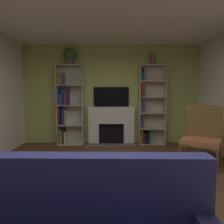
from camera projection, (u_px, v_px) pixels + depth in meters
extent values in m
plane|color=brown|center=(113.00, 195.00, 2.67)|extent=(7.21, 7.21, 0.00)
cube|color=#ADC369|center=(111.00, 94.00, 5.57)|extent=(5.10, 0.06, 2.79)
cube|color=white|center=(94.00, 134.00, 5.51)|extent=(0.29, 0.23, 0.58)
cube|color=white|center=(129.00, 133.00, 5.52)|extent=(0.29, 0.23, 0.58)
cube|color=white|center=(111.00, 115.00, 5.47)|extent=(1.28, 0.23, 0.47)
cube|color=black|center=(111.00, 133.00, 5.59)|extent=(0.70, 0.08, 0.58)
cube|color=#605651|center=(111.00, 145.00, 5.28)|extent=(1.38, 0.30, 0.03)
cube|color=black|center=(111.00, 97.00, 5.52)|extent=(0.99, 0.06, 0.55)
cube|color=beige|center=(58.00, 105.00, 5.38)|extent=(0.02, 0.34, 2.19)
cube|color=beige|center=(83.00, 105.00, 5.39)|extent=(0.02, 0.34, 2.19)
cube|color=beige|center=(72.00, 105.00, 5.54)|extent=(0.72, 0.02, 2.19)
cube|color=beige|center=(71.00, 144.00, 5.48)|extent=(0.68, 0.34, 0.02)
cube|color=#A53722|center=(60.00, 137.00, 5.51)|extent=(0.02, 0.19, 0.36)
cube|color=beige|center=(61.00, 136.00, 5.50)|extent=(0.02, 0.21, 0.40)
cube|color=olive|center=(62.00, 137.00, 5.47)|extent=(0.04, 0.28, 0.35)
cube|color=black|center=(64.00, 135.00, 5.51)|extent=(0.03, 0.19, 0.46)
cube|color=beige|center=(66.00, 137.00, 5.47)|extent=(0.04, 0.28, 0.34)
cube|color=beige|center=(71.00, 125.00, 5.43)|extent=(0.68, 0.34, 0.02)
cube|color=#A32130|center=(60.00, 116.00, 5.42)|extent=(0.04, 0.28, 0.45)
cube|color=black|center=(62.00, 119.00, 5.45)|extent=(0.03, 0.23, 0.30)
cube|color=navy|center=(63.00, 117.00, 5.43)|extent=(0.02, 0.27, 0.40)
cube|color=#244C87|center=(64.00, 116.00, 5.45)|extent=(0.02, 0.22, 0.48)
cube|color=beige|center=(66.00, 117.00, 5.46)|extent=(0.02, 0.21, 0.40)
cube|color=beige|center=(71.00, 105.00, 5.39)|extent=(0.68, 0.34, 0.02)
cube|color=#23409B|center=(59.00, 97.00, 5.37)|extent=(0.04, 0.28, 0.45)
cube|color=#573980|center=(61.00, 100.00, 5.38)|extent=(0.04, 0.28, 0.30)
cube|color=#274191|center=(63.00, 98.00, 5.38)|extent=(0.04, 0.28, 0.40)
cube|color=olive|center=(65.00, 98.00, 5.42)|extent=(0.03, 0.19, 0.38)
cube|color=#563F6A|center=(66.00, 98.00, 5.40)|extent=(0.03, 0.24, 0.38)
cube|color=#53247A|center=(68.00, 97.00, 5.38)|extent=(0.03, 0.26, 0.46)
cube|color=beige|center=(70.00, 85.00, 5.34)|extent=(0.68, 0.34, 0.02)
cube|color=olive|center=(59.00, 79.00, 5.34)|extent=(0.04, 0.27, 0.34)
cube|color=#A28A33|center=(61.00, 80.00, 5.33)|extent=(0.04, 0.28, 0.29)
cube|color=#4E3C7C|center=(63.00, 79.00, 5.34)|extent=(0.04, 0.27, 0.32)
cube|color=beige|center=(70.00, 65.00, 5.29)|extent=(0.68, 0.34, 0.02)
cube|color=beige|center=(139.00, 105.00, 5.41)|extent=(0.02, 0.33, 2.19)
cube|color=beige|center=(164.00, 105.00, 5.42)|extent=(0.02, 0.33, 2.19)
cube|color=beige|center=(151.00, 105.00, 5.57)|extent=(0.72, 0.02, 2.19)
cube|color=beige|center=(151.00, 143.00, 5.51)|extent=(0.68, 0.33, 0.02)
cube|color=#A7722A|center=(140.00, 139.00, 5.50)|extent=(0.03, 0.28, 0.24)
cube|color=olive|center=(142.00, 137.00, 5.50)|extent=(0.04, 0.26, 0.37)
cube|color=#4C2569|center=(143.00, 138.00, 5.51)|extent=(0.03, 0.26, 0.29)
cube|color=black|center=(145.00, 138.00, 5.51)|extent=(0.03, 0.25, 0.31)
cube|color=black|center=(146.00, 138.00, 5.53)|extent=(0.02, 0.21, 0.29)
cube|color=black|center=(147.00, 138.00, 5.51)|extent=(0.03, 0.26, 0.29)
cube|color=#247B3C|center=(149.00, 137.00, 5.51)|extent=(0.04, 0.25, 0.34)
cube|color=beige|center=(151.00, 128.00, 5.47)|extent=(0.68, 0.33, 0.02)
cube|color=#344490|center=(140.00, 124.00, 5.48)|extent=(0.03, 0.24, 0.22)
cube|color=#333C8E|center=(142.00, 122.00, 5.48)|extent=(0.04, 0.24, 0.33)
cube|color=olive|center=(143.00, 123.00, 5.51)|extent=(0.02, 0.19, 0.25)
cube|color=beige|center=(152.00, 113.00, 5.43)|extent=(0.68, 0.33, 0.02)
cube|color=olive|center=(140.00, 107.00, 5.43)|extent=(0.02, 0.26, 0.31)
cube|color=#5F3D7A|center=(142.00, 107.00, 5.43)|extent=(0.02, 0.26, 0.34)
cube|color=#1F3F95|center=(143.00, 107.00, 5.43)|extent=(0.04, 0.26, 0.32)
cube|color=beige|center=(152.00, 97.00, 5.40)|extent=(0.68, 0.33, 0.02)
cube|color=#24262A|center=(140.00, 91.00, 5.43)|extent=(0.02, 0.18, 0.30)
cube|color=red|center=(142.00, 90.00, 5.41)|extent=(0.04, 0.22, 0.37)
cube|color=#396449|center=(144.00, 92.00, 5.43)|extent=(0.03, 0.20, 0.30)
cube|color=beige|center=(152.00, 81.00, 5.36)|extent=(0.68, 0.33, 0.02)
cube|color=navy|center=(141.00, 75.00, 5.37)|extent=(0.02, 0.24, 0.31)
cube|color=#1F6D3E|center=(142.00, 77.00, 5.37)|extent=(0.03, 0.25, 0.23)
cube|color=navy|center=(143.00, 75.00, 5.36)|extent=(0.02, 0.25, 0.36)
cube|color=beige|center=(153.00, 66.00, 5.32)|extent=(0.68, 0.33, 0.02)
cylinder|color=#46535F|center=(70.00, 62.00, 5.30)|extent=(0.19, 0.19, 0.17)
sphere|color=#386A31|center=(70.00, 54.00, 5.29)|extent=(0.33, 0.33, 0.33)
cylinder|color=brown|center=(153.00, 60.00, 5.32)|extent=(0.15, 0.15, 0.29)
cylinder|color=#4C7F3F|center=(152.00, 51.00, 5.30)|extent=(0.01, 0.01, 0.17)
sphere|color=#E6D34B|center=(152.00, 48.00, 5.30)|extent=(0.05, 0.05, 0.05)
cylinder|color=#4C7F3F|center=(152.00, 52.00, 5.34)|extent=(0.01, 0.01, 0.14)
sphere|color=#E6D34B|center=(152.00, 49.00, 5.33)|extent=(0.05, 0.05, 0.05)
cube|color=#394392|center=(83.00, 189.00, 1.38)|extent=(1.79, 0.20, 0.50)
cylinder|color=brown|center=(220.00, 153.00, 3.83)|extent=(0.04, 0.04, 0.45)
cylinder|color=brown|center=(187.00, 149.00, 4.18)|extent=(0.04, 0.04, 0.45)
cylinder|color=brown|center=(217.00, 161.00, 3.40)|extent=(0.04, 0.04, 0.45)
cylinder|color=brown|center=(180.00, 155.00, 3.75)|extent=(0.04, 0.04, 0.45)
cube|color=#BC7040|center=(201.00, 141.00, 3.77)|extent=(0.88, 0.85, 0.08)
cube|color=brown|center=(201.00, 144.00, 3.77)|extent=(0.88, 0.85, 0.04)
cube|color=brown|center=(204.00, 123.00, 3.95)|extent=(0.59, 0.43, 0.72)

